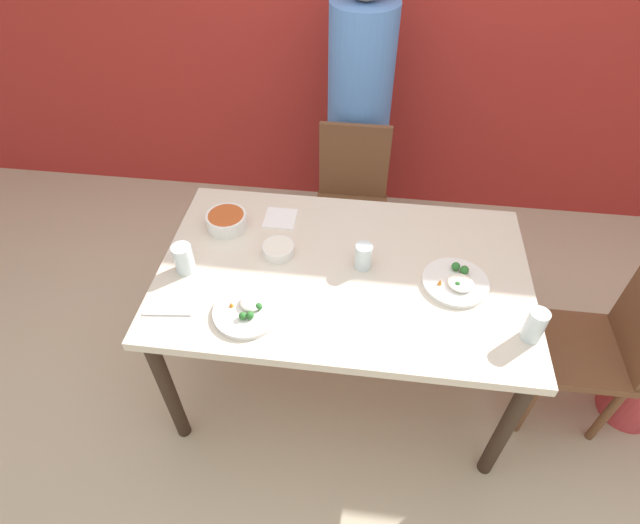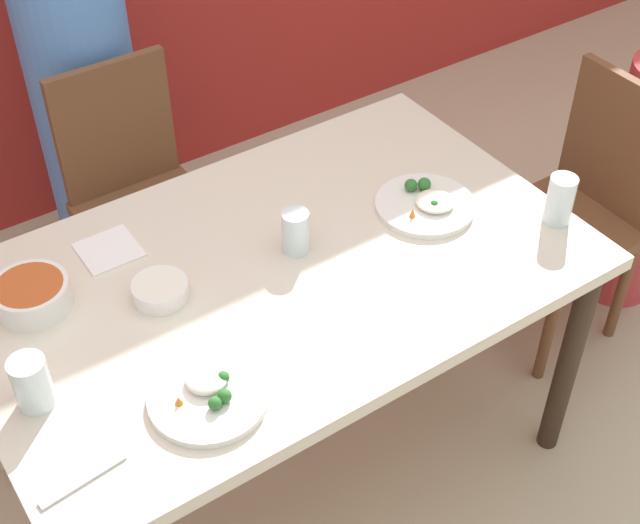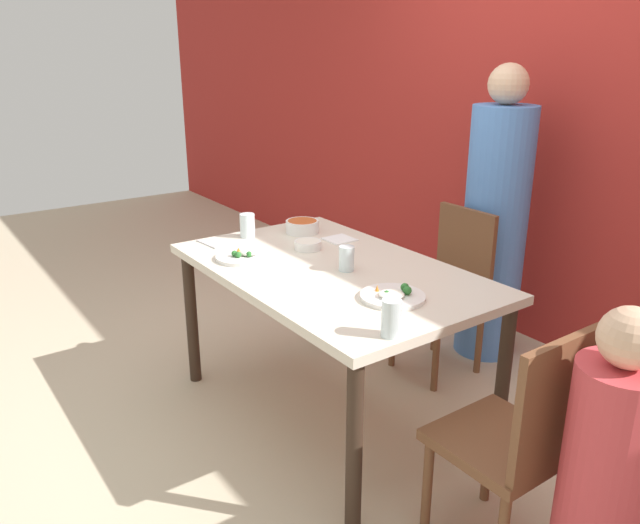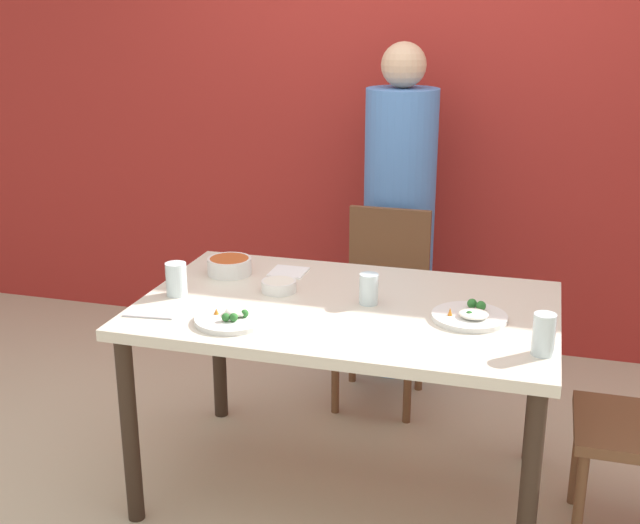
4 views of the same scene
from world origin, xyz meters
name	(u,v)px [view 3 (image 3 of 4)]	position (x,y,z in m)	size (l,w,h in m)	color
ground_plane	(331,413)	(0.00, 0.00, 0.00)	(10.00, 10.00, 0.00)	beige
wall_back	(554,113)	(0.00, 1.53, 1.35)	(10.00, 0.06, 2.70)	#A82823
dining_table	(331,284)	(0.00, 0.00, 0.68)	(1.48, 0.92, 0.76)	beige
chair_adult_spot	(448,285)	(-0.02, 0.80, 0.48)	(0.40, 0.40, 0.89)	brown
chair_child_spot	(519,438)	(1.08, -0.03, 0.48)	(0.40, 0.40, 0.89)	brown
person_adult	(495,228)	(-0.02, 1.14, 0.75)	(0.35, 0.35, 1.62)	#5184D1
person_child	(603,487)	(1.38, -0.03, 0.48)	(0.26, 0.26, 1.05)	#C63D42
bowl_curry	(302,226)	(-0.53, 0.20, 0.79)	(0.18, 0.18, 0.07)	white
plate_rice_adult	(244,256)	(-0.33, -0.27, 0.77)	(0.25, 0.25, 0.05)	white
plate_rice_child	(393,296)	(0.44, -0.02, 0.77)	(0.26, 0.26, 0.05)	white
bowl_rice_small	(308,245)	(-0.28, 0.06, 0.78)	(0.13, 0.13, 0.04)	white
glass_water_tall	(347,258)	(0.07, 0.03, 0.81)	(0.07, 0.07, 0.11)	silver
glass_water_short	(391,318)	(0.68, -0.25, 0.82)	(0.07, 0.07, 0.13)	silver
glass_water_center	(247,226)	(-0.63, -0.08, 0.82)	(0.08, 0.08, 0.12)	silver
napkin_folded	(339,239)	(-0.31, 0.28, 0.76)	(0.14, 0.14, 0.01)	white
fork_steel	(207,244)	(-0.63, -0.31, 0.76)	(0.18, 0.04, 0.01)	silver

